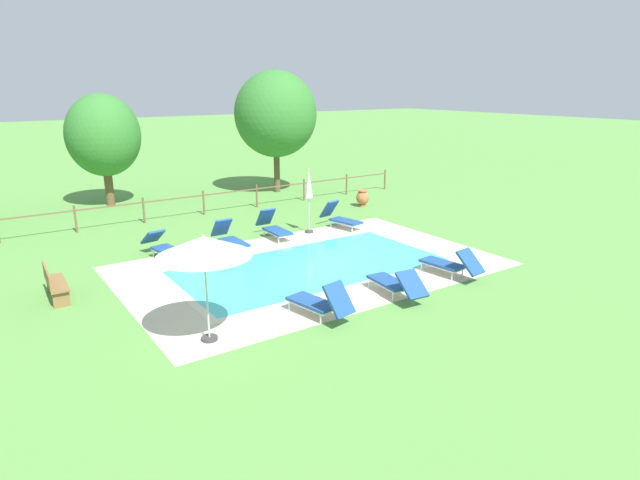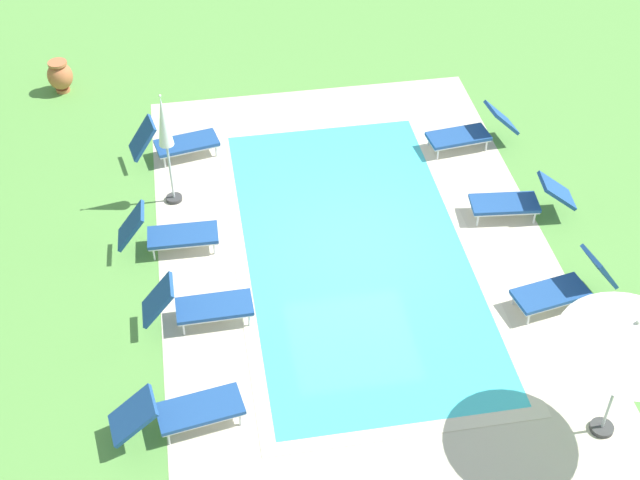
{
  "view_description": "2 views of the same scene",
  "coord_description": "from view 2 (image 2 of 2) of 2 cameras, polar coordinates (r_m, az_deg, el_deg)",
  "views": [
    {
      "loc": [
        -8.61,
        -13.11,
        5.43
      ],
      "look_at": [
        0.69,
        0.5,
        0.6
      ],
      "focal_mm": 29.94,
      "sensor_mm": 36.0,
      "label": 1
    },
    {
      "loc": [
        -12.02,
        2.69,
        11.22
      ],
      "look_at": [
        -0.51,
        0.75,
        0.83
      ],
      "focal_mm": 50.08,
      "sensor_mm": 36.0,
      "label": 2
    }
  ],
  "objects": [
    {
      "name": "patio_umbrella_open_foreground",
      "position": [
        12.98,
        19.44,
        -5.68
      ],
      "size": [
        2.04,
        2.04,
        2.43
      ],
      "color": "#383838",
      "rests_on": "ground"
    },
    {
      "name": "sun_lounger_south_far",
      "position": [
        16.66,
        -9.69,
        0.45
      ],
      "size": [
        0.64,
        1.85,
        1.01
      ],
      "color": "navy",
      "rests_on": "ground"
    },
    {
      "name": "patio_umbrella_closed_row_west",
      "position": [
        17.01,
        -9.9,
        6.99
      ],
      "size": [
        0.32,
        0.32,
        2.46
      ],
      "color": "#383838",
      "rests_on": "ground"
    },
    {
      "name": "pool_coping_rim",
      "position": [
        16.65,
        2.25,
        -0.68
      ],
      "size": [
        8.52,
        4.51,
        0.01
      ],
      "color": "beige",
      "rests_on": "ground"
    },
    {
      "name": "terracotta_urn_near_fence",
      "position": [
        21.69,
        -16.28,
        10.05
      ],
      "size": [
        0.58,
        0.58,
        0.77
      ],
      "color": "#B7663D",
      "rests_on": "ground"
    },
    {
      "name": "sun_lounger_south_near_corner",
      "position": [
        18.92,
        -9.31,
        6.19
      ],
      "size": [
        0.94,
        1.9,
        1.02
      ],
      "color": "navy",
      "rests_on": "ground"
    },
    {
      "name": "sun_lounger_north_near_steps",
      "position": [
        15.22,
        -7.79,
        -4.15
      ],
      "size": [
        0.63,
        1.87,
        0.99
      ],
      "color": "navy",
      "rests_on": "ground"
    },
    {
      "name": "sun_lounger_north_end",
      "position": [
        15.97,
        15.37,
        -2.87
      ],
      "size": [
        0.93,
        1.9,
        1.01
      ],
      "color": "navy",
      "rests_on": "ground"
    },
    {
      "name": "sun_lounger_north_far",
      "position": [
        13.82,
        -8.88,
        -10.76
      ],
      "size": [
        0.91,
        2.07,
        0.84
      ],
      "color": "navy",
      "rests_on": "ground"
    },
    {
      "name": "sun_lounger_south_mid",
      "position": [
        17.61,
        12.63,
        2.49
      ],
      "size": [
        0.79,
        2.04,
        0.85
      ],
      "color": "navy",
      "rests_on": "ground"
    },
    {
      "name": "pool_deck_paving",
      "position": [
        16.65,
        2.25,
        -0.69
      ],
      "size": [
        11.28,
        7.27,
        0.01
      ],
      "primitive_type": "cube",
      "color": "beige",
      "rests_on": "ground"
    },
    {
      "name": "swimming_pool_water",
      "position": [
        16.65,
        2.25,
        -0.69
      ],
      "size": [
        8.04,
        4.03,
        0.01
      ],
      "primitive_type": "cube",
      "color": "#42CCD6",
      "rests_on": "ground"
    },
    {
      "name": "ground_plane",
      "position": [
        16.66,
        2.25,
        -0.7
      ],
      "size": [
        160.0,
        160.0,
        0.0
      ],
      "primitive_type": "plane",
      "color": "#599342"
    },
    {
      "name": "sun_lounger_north_mid",
      "position": [
        19.29,
        9.62,
        6.86
      ],
      "size": [
        0.82,
        1.99,
        0.92
      ],
      "color": "navy",
      "rests_on": "ground"
    }
  ]
}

